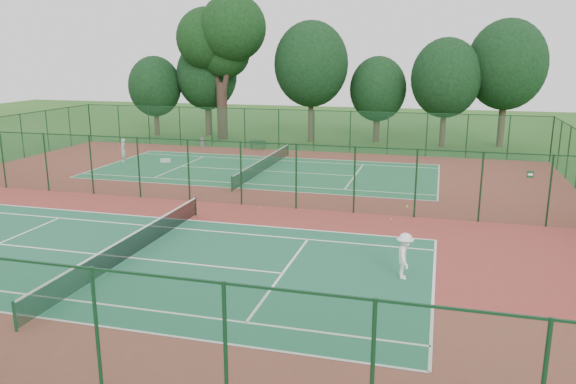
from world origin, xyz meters
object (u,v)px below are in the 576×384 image
(trash_bin, at_px, (202,142))
(player_far, at_px, (123,150))
(kit_bag, at_px, (165,160))
(big_tree, at_px, (222,38))
(bench, at_px, (258,145))
(player_near, at_px, (405,256))

(trash_bin, bearing_deg, player_far, -109.61)
(kit_bag, height_order, big_tree, big_tree)
(bench, bearing_deg, kit_bag, -133.17)
(trash_bin, distance_m, bench, 5.18)
(bench, height_order, big_tree, big_tree)
(player_far, relative_size, trash_bin, 2.12)
(player_near, relative_size, kit_bag, 2.29)
(trash_bin, bearing_deg, big_tree, 89.76)
(kit_bag, bearing_deg, big_tree, 73.43)
(trash_bin, xyz_separation_m, kit_bag, (0.20, -7.40, -0.28))
(player_far, bearing_deg, kit_bag, 80.45)
(player_far, bearing_deg, big_tree, 144.28)
(player_near, height_order, player_far, player_far)
(bench, height_order, kit_bag, bench)
(big_tree, bearing_deg, kit_bag, -89.19)
(bench, distance_m, kit_bag, 8.87)
(player_near, distance_m, kit_bag, 26.56)
(kit_bag, relative_size, big_tree, 0.06)
(player_far, xyz_separation_m, trash_bin, (2.91, 8.17, -0.48))
(player_near, xyz_separation_m, bench, (-14.10, 25.81, -0.43))
(player_far, height_order, kit_bag, player_far)
(big_tree, bearing_deg, player_far, -102.31)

